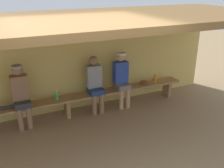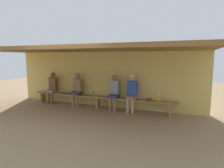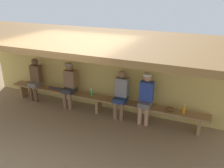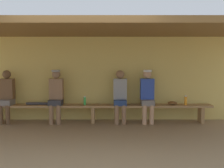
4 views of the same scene
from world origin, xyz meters
The scene contains 12 objects.
ground_plane centered at (0.00, 0.00, 0.00)m, with size 24.00×24.00×0.00m, color #937754.
back_wall centered at (0.00, 2.00, 1.10)m, with size 8.00×0.20×2.20m, color #D8BC60.
dugout_roof centered at (0.00, 0.70, 2.26)m, with size 8.00×2.80×0.12m, color brown.
bench centered at (0.00, 1.55, 0.39)m, with size 6.00×0.36×0.46m.
player_in_blue centered at (-0.94, 1.55, 0.75)m, with size 0.34×0.42×1.34m.
player_in_red centered at (1.37, 1.55, 0.75)m, with size 0.34×0.42×1.34m.
player_with_sunglasses centered at (-2.19, 1.55, 0.73)m, with size 0.34×0.42×1.34m.
player_shirtless_tan centered at (0.68, 1.55, 0.73)m, with size 0.34×0.42×1.34m.
water_bottle_clear centered at (2.35, 1.55, 0.57)m, with size 0.07×0.07×0.24m.
water_bottle_green centered at (-0.21, 1.55, 0.56)m, with size 0.06×0.06×0.22m.
baseball_glove_tan centered at (2.01, 1.55, 0.51)m, with size 0.24×0.17×0.09m, color brown.
baseball_bat centered at (-1.28, 1.55, 0.49)m, with size 0.07×0.07×0.82m, color #333338.
Camera 4 is at (0.48, -5.05, 1.59)m, focal length 42.23 mm.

